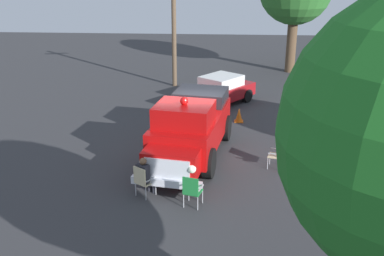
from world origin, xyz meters
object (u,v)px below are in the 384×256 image
lawn_chair_near_truck (143,179)px  utility_pole (174,26)px  traffic_cone (239,115)px  vintage_fire_truck (191,127)px  lawn_chair_spare (279,153)px  classic_hot_rod (217,91)px  lawn_chair_by_car (192,189)px  spectator_seated (145,175)px

lawn_chair_near_truck → utility_pole: utility_pole is taller
utility_pole → traffic_cone: size_ratio=10.43×
vintage_fire_truck → traffic_cone: size_ratio=9.80×
lawn_chair_spare → utility_pole: utility_pole is taller
lawn_chair_near_truck → traffic_cone: lawn_chair_near_truck is taller
classic_hot_rod → lawn_chair_spare: (-7.28, -2.30, -0.16)m
lawn_chair_by_car → lawn_chair_near_truck: bearing=70.9°
vintage_fire_truck → classic_hot_rod: (6.51, -0.86, -0.45)m
classic_hot_rod → lawn_chair_by_car: bearing=176.9°
lawn_chair_by_car → traffic_cone: bearing=-11.8°
classic_hot_rod → traffic_cone: size_ratio=7.21×
lawn_chair_by_car → utility_pole: utility_pole is taller
spectator_seated → utility_pole: (13.19, 0.50, 2.75)m
traffic_cone → lawn_chair_near_truck: bearing=156.3°
lawn_chair_near_truck → spectator_seated: spectator_seated is taller
classic_hot_rod → utility_pole: size_ratio=0.69×
lawn_chair_spare → traffic_cone: lawn_chair_spare is taller
lawn_chair_spare → traffic_cone: 4.99m
classic_hot_rod → traffic_cone: bearing=-156.7°
spectator_seated → traffic_cone: 7.74m
utility_pole → lawn_chair_near_truck: bearing=-178.2°
lawn_chair_by_car → traffic_cone: size_ratio=1.61×
classic_hot_rod → spectator_seated: 9.75m
vintage_fire_truck → lawn_chair_by_car: size_ratio=6.10×
lawn_chair_near_truck → traffic_cone: bearing=-23.7°
lawn_chair_near_truck → lawn_chair_spare: bearing=-61.8°
utility_pole → spectator_seated: bearing=-177.8°
spectator_seated → utility_pole: size_ratio=0.19×
utility_pole → traffic_cone: (-6.11, -3.59, -3.14)m
vintage_fire_truck → spectator_seated: 3.28m
spectator_seated → utility_pole: bearing=2.2°
vintage_fire_truck → lawn_chair_spare: bearing=-103.8°
vintage_fire_truck → traffic_cone: vintage_fire_truck is taller
lawn_chair_near_truck → traffic_cone: size_ratio=1.61×
lawn_chair_spare → spectator_seated: 4.88m
vintage_fire_truck → utility_pole: size_ratio=0.94×
lawn_chair_near_truck → spectator_seated: bearing=-35.4°
lawn_chair_spare → spectator_seated: bearing=117.5°
classic_hot_rod → lawn_chair_spare: classic_hot_rod is taller
vintage_fire_truck → classic_hot_rod: bearing=-7.5°
vintage_fire_truck → lawn_chair_near_truck: 3.43m
spectator_seated → traffic_cone: (7.08, -3.09, -0.39)m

